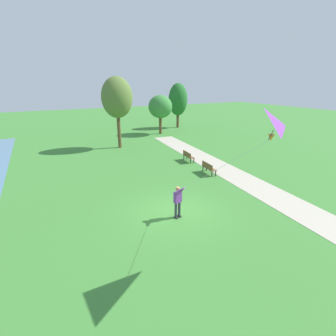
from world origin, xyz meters
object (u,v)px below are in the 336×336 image
(park_bench_far_walkway, at_px, (188,156))
(tree_treeline_left, at_px, (178,100))
(flying_kite, at_px, (262,125))
(tree_behind_path, at_px, (117,98))
(person_kite_flyer, at_px, (178,199))
(park_bench_near_walkway, at_px, (208,167))
(tree_treeline_center, at_px, (160,107))

(park_bench_far_walkway, xyz_separation_m, tree_treeline_left, (7.94, 15.88, 3.67))
(flying_kite, bearing_deg, tree_behind_path, 86.94)
(tree_behind_path, bearing_deg, person_kite_flyer, -96.54)
(flying_kite, relative_size, park_bench_near_walkway, 3.02)
(person_kite_flyer, height_order, tree_treeline_left, tree_treeline_left)
(flying_kite, relative_size, tree_treeline_center, 0.91)
(park_bench_far_walkway, xyz_separation_m, tree_treeline_center, (3.36, 12.56, 3.07))
(flying_kite, height_order, tree_behind_path, tree_behind_path)
(flying_kite, distance_m, tree_treeline_center, 26.32)
(flying_kite, height_order, park_bench_near_walkway, flying_kite)
(park_bench_near_walkway, relative_size, tree_treeline_center, 0.30)
(tree_behind_path, bearing_deg, flying_kite, -93.06)
(person_kite_flyer, relative_size, park_bench_far_walkway, 1.19)
(park_bench_near_walkway, xyz_separation_m, tree_treeline_center, (3.68, 16.04, 3.07))
(tree_behind_path, bearing_deg, tree_treeline_center, 34.09)
(park_bench_near_walkway, relative_size, park_bench_far_walkway, 1.00)
(person_kite_flyer, distance_m, park_bench_far_walkway, 9.99)
(tree_treeline_center, bearing_deg, tree_behind_path, -145.91)
(flying_kite, height_order, tree_treeline_left, tree_treeline_left)
(park_bench_near_walkway, bearing_deg, person_kite_flyer, -138.74)
(tree_behind_path, relative_size, tree_treeline_center, 1.43)
(park_bench_near_walkway, distance_m, tree_behind_path, 12.60)
(flying_kite, height_order, park_bench_far_walkway, flying_kite)
(person_kite_flyer, bearing_deg, tree_treeline_center, 66.44)
(person_kite_flyer, relative_size, tree_treeline_left, 0.28)
(park_bench_far_walkway, bearing_deg, flying_kite, -111.79)
(park_bench_near_walkway, height_order, tree_treeline_left, tree_treeline_left)
(person_kite_flyer, height_order, flying_kite, flying_kite)
(park_bench_far_walkway, bearing_deg, tree_treeline_left, 63.44)
(tree_treeline_left, height_order, tree_treeline_center, tree_treeline_left)
(tree_behind_path, relative_size, tree_treeline_left, 1.11)
(tree_behind_path, bearing_deg, park_bench_far_walkway, -63.20)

